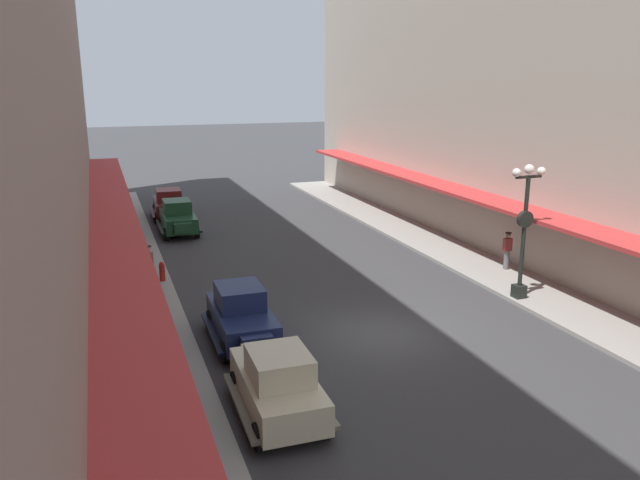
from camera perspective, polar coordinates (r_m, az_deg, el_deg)
name	(u,v)px	position (r m, az deg, el deg)	size (l,w,h in m)	color
ground_plane	(380,334)	(21.33, 5.51, -8.54)	(200.00, 200.00, 0.00)	#38383A
sidewalk_left	(151,365)	(19.56, -15.20, -11.00)	(3.00, 60.00, 0.15)	#99968E
sidewalk_right	(561,305)	(25.25, 21.19, -5.58)	(3.00, 60.00, 0.15)	#99968E
parked_car_0	(278,382)	(16.11, -3.91, -12.84)	(2.21, 4.29, 1.84)	beige
parked_car_1	(241,314)	(20.48, -7.21, -6.74)	(2.20, 4.28, 1.84)	#19234C
parked_car_2	(169,203)	(39.25, -13.69, 3.30)	(2.29, 4.31, 1.84)	#591919
parked_car_3	(178,217)	(35.24, -12.90, 2.09)	(2.17, 4.27, 1.84)	#193D23
lamp_post_with_clock	(524,226)	(24.56, 18.23, 1.23)	(1.42, 0.44, 5.16)	black
fire_hydrant	(162,271)	(26.78, -14.28, -2.79)	(0.24, 0.24, 0.82)	#B21E19
pedestrian_0	(507,250)	(28.61, 16.78, -0.91)	(0.36, 0.28, 1.67)	slate
pedestrian_1	(164,403)	(15.42, -14.08, -14.33)	(0.36, 0.28, 1.67)	#4C4238
pedestrian_2	(149,265)	(26.18, -15.40, -2.23)	(0.36, 0.28, 1.67)	slate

